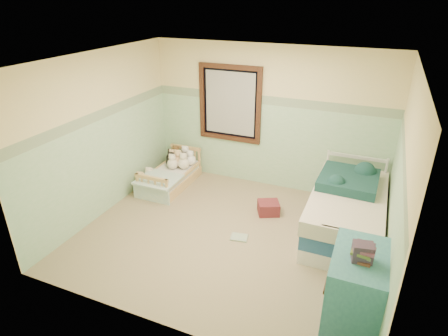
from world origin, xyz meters
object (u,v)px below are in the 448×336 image
at_px(plush_floor_tan, 141,184).
at_px(floor_book, 239,237).
at_px(plush_floor_cream, 150,179).
at_px(dresser, 355,289).
at_px(red_pillow, 268,208).
at_px(twin_bed_frame, 344,226).
at_px(toddler_bed_frame, 171,181).

bearing_deg(plush_floor_tan, floor_book, -17.59).
bearing_deg(plush_floor_cream, dresser, -26.39).
bearing_deg(dresser, floor_book, 150.13).
distance_m(dresser, red_pillow, 2.30).
xyz_separation_m(twin_bed_frame, dresser, (0.27, -1.67, 0.32)).
bearing_deg(twin_bed_frame, plush_floor_cream, 176.86).
xyz_separation_m(plush_floor_tan, red_pillow, (2.32, 0.14, -0.02)).
height_order(toddler_bed_frame, red_pillow, red_pillow).
relative_size(toddler_bed_frame, floor_book, 5.26).
relative_size(toddler_bed_frame, red_pillow, 3.90).
relative_size(twin_bed_frame, dresser, 2.21).
distance_m(toddler_bed_frame, red_pillow, 1.96).
bearing_deg(floor_book, toddler_bed_frame, 139.06).
bearing_deg(floor_book, twin_bed_frame, 18.17).
xyz_separation_m(toddler_bed_frame, dresser, (3.39, -2.00, 0.35)).
bearing_deg(floor_book, red_pillow, 67.09).
distance_m(toddler_bed_frame, floor_book, 2.05).
relative_size(toddler_bed_frame, plush_floor_tan, 5.13).
height_order(plush_floor_cream, twin_bed_frame, plush_floor_cream).
xyz_separation_m(plush_floor_tan, floor_book, (2.13, -0.67, -0.11)).
distance_m(red_pillow, floor_book, 0.84).
relative_size(toddler_bed_frame, plush_floor_cream, 5.29).
distance_m(toddler_bed_frame, plush_floor_tan, 0.54).
distance_m(twin_bed_frame, floor_book, 1.56).
height_order(twin_bed_frame, floor_book, twin_bed_frame).
distance_m(plush_floor_cream, floor_book, 2.30).
bearing_deg(dresser, red_pillow, 129.59).
relative_size(plush_floor_tan, dresser, 0.29).
distance_m(plush_floor_cream, plush_floor_tan, 0.24).
relative_size(toddler_bed_frame, twin_bed_frame, 0.66).
bearing_deg(red_pillow, floor_book, -103.22).
xyz_separation_m(plush_floor_cream, red_pillow, (2.30, -0.10, -0.02)).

